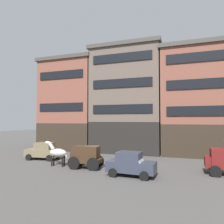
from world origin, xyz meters
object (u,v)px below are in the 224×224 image
at_px(draft_horse, 57,152).
at_px(sedan_dark, 131,164).
at_px(sedan_light, 43,151).
at_px(cargo_wagon, 86,155).

xyz_separation_m(draft_horse, sedan_dark, (7.36, -1.18, -0.36)).
bearing_deg(sedan_light, draft_horse, -35.45).
bearing_deg(draft_horse, sedan_dark, -9.12).
bearing_deg(sedan_light, cargo_wagon, -20.60).
distance_m(sedan_dark, sedan_light, 11.24).
bearing_deg(cargo_wagon, sedan_light, 159.40).
distance_m(cargo_wagon, sedan_light, 6.69).
xyz_separation_m(sedan_dark, sedan_light, (-10.67, 3.54, 0.00)).
height_order(draft_horse, sedan_dark, draft_horse).
xyz_separation_m(draft_horse, sedan_light, (-3.31, 2.36, -0.36)).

